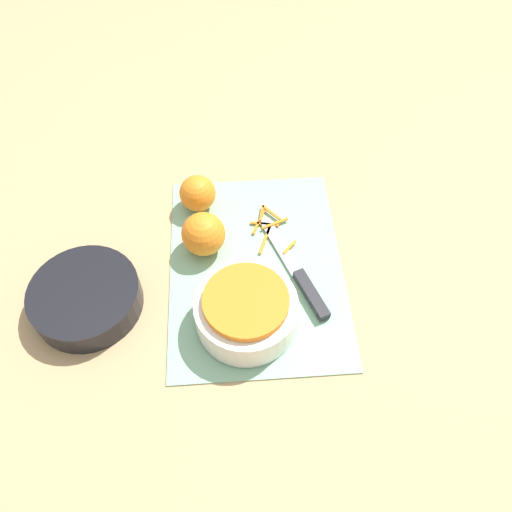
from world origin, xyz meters
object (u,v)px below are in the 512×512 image
(bowl_speckled, at_px, (246,310))
(bowl_dark, at_px, (86,298))
(orange_right, at_px, (198,193))
(knife, at_px, (304,283))
(orange_left, at_px, (203,234))

(bowl_speckled, bearing_deg, bowl_dark, 78.88)
(bowl_dark, distance_m, orange_right, 0.29)
(knife, bearing_deg, bowl_speckled, 100.51)
(bowl_speckled, height_order, bowl_dark, bowl_speckled)
(knife, relative_size, orange_left, 2.90)
(bowl_speckled, relative_size, orange_left, 2.11)
(knife, xyz_separation_m, orange_left, (0.10, 0.17, 0.03))
(knife, bearing_deg, orange_right, 21.96)
(bowl_dark, bearing_deg, bowl_speckled, -101.12)
(bowl_dark, xyz_separation_m, orange_left, (0.11, -0.20, 0.02))
(orange_right, bearing_deg, knife, -137.38)
(bowl_speckled, height_order, knife, bowl_speckled)
(knife, relative_size, orange_right, 3.29)
(orange_left, distance_m, orange_right, 0.11)
(orange_right, bearing_deg, orange_left, -174.07)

